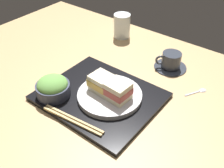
% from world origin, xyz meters
% --- Properties ---
extents(ground_plane, '(1.40, 1.00, 0.03)m').
position_xyz_m(ground_plane, '(0.00, 0.00, -0.01)').
color(ground_plane, tan).
extents(serving_tray, '(0.37, 0.31, 0.01)m').
position_xyz_m(serving_tray, '(0.04, -0.03, 0.01)').
color(serving_tray, black).
rests_on(serving_tray, ground_plane).
extents(sandwich_plate, '(0.21, 0.21, 0.02)m').
position_xyz_m(sandwich_plate, '(0.08, -0.02, 0.02)').
color(sandwich_plate, silver).
rests_on(sandwich_plate, serving_tray).
extents(sandwich_near, '(0.08, 0.07, 0.05)m').
position_xyz_m(sandwich_near, '(0.04, -0.01, 0.06)').
color(sandwich_near, beige).
rests_on(sandwich_near, sandwich_plate).
extents(sandwich_far, '(0.08, 0.07, 0.06)m').
position_xyz_m(sandwich_far, '(0.11, -0.02, 0.06)').
color(sandwich_far, beige).
rests_on(sandwich_far, sandwich_plate).
extents(salad_bowl, '(0.11, 0.11, 0.07)m').
position_xyz_m(salad_bowl, '(-0.08, -0.12, 0.04)').
color(salad_bowl, '#33384C').
rests_on(salad_bowl, serving_tray).
extents(chopsticks_pair, '(0.21, 0.04, 0.01)m').
position_xyz_m(chopsticks_pair, '(0.06, -0.17, 0.02)').
color(chopsticks_pair, tan).
rests_on(chopsticks_pair, serving_tray).
extents(coffee_cup, '(0.12, 0.12, 0.06)m').
position_xyz_m(coffee_cup, '(0.14, 0.28, 0.03)').
color(coffee_cup, '#333842').
rests_on(coffee_cup, ground_plane).
extents(drinking_glass, '(0.07, 0.07, 0.11)m').
position_xyz_m(drinking_glass, '(-0.16, 0.37, 0.05)').
color(drinking_glass, silver).
rests_on(drinking_glass, ground_plane).
extents(teaspoon, '(0.05, 0.08, 0.01)m').
position_xyz_m(teaspoon, '(0.29, 0.21, 0.00)').
color(teaspoon, silver).
rests_on(teaspoon, ground_plane).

